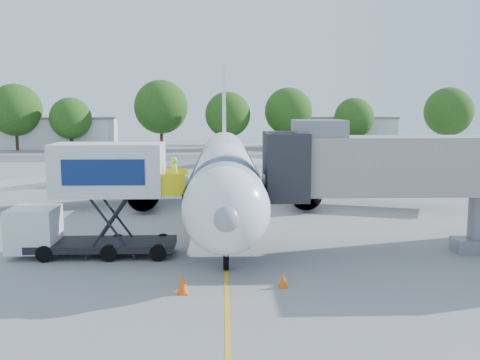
{
  "coord_description": "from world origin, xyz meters",
  "views": [
    {
      "loc": [
        -0.11,
        -32.61,
        7.29
      ],
      "look_at": [
        0.82,
        -3.38,
        3.2
      ],
      "focal_mm": 40.0,
      "sensor_mm": 36.0,
      "label": 1
    }
  ],
  "objects_px": {
    "jet_bridge": "(389,166)",
    "catering_hiloader": "(96,200)",
    "aircraft": "(225,169)",
    "ground_tug": "(297,299)"
  },
  "relations": [
    {
      "from": "jet_bridge",
      "to": "catering_hiloader",
      "type": "distance_m",
      "value": 14.35
    },
    {
      "from": "aircraft",
      "to": "catering_hiloader",
      "type": "xyz_separation_m",
      "value": [
        -6.27,
        -11.12,
        -0.19
      ]
    },
    {
      "from": "jet_bridge",
      "to": "ground_tug",
      "type": "relative_size",
      "value": 3.81
    },
    {
      "from": "aircraft",
      "to": "ground_tug",
      "type": "height_order",
      "value": "aircraft"
    },
    {
      "from": "ground_tug",
      "to": "catering_hiloader",
      "type": "bearing_deg",
      "value": 143.84
    },
    {
      "from": "aircraft",
      "to": "catering_hiloader",
      "type": "bearing_deg",
      "value": -119.4
    },
    {
      "from": "ground_tug",
      "to": "jet_bridge",
      "type": "bearing_deg",
      "value": 62.46
    },
    {
      "from": "catering_hiloader",
      "to": "ground_tug",
      "type": "bearing_deg",
      "value": -43.19
    },
    {
      "from": "aircraft",
      "to": "catering_hiloader",
      "type": "height_order",
      "value": "aircraft"
    },
    {
      "from": "aircraft",
      "to": "ground_tug",
      "type": "distance_m",
      "value": 19.53
    }
  ]
}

